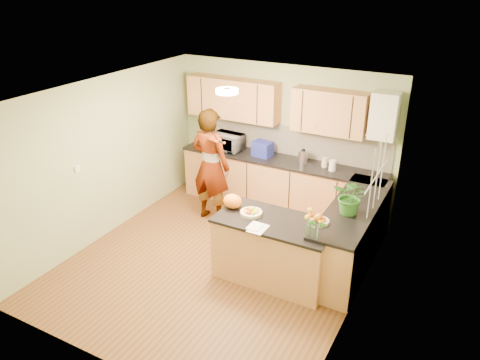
% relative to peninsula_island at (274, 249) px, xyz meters
% --- Properties ---
extents(floor, '(4.50, 4.50, 0.00)m').
position_rel_peninsula_island_xyz_m(floor, '(-0.87, -0.02, -0.45)').
color(floor, brown).
rests_on(floor, ground).
extents(ceiling, '(4.00, 4.50, 0.02)m').
position_rel_peninsula_island_xyz_m(ceiling, '(-0.87, -0.02, 2.05)').
color(ceiling, white).
rests_on(ceiling, wall_back).
extents(wall_back, '(4.00, 0.02, 2.50)m').
position_rel_peninsula_island_xyz_m(wall_back, '(-0.87, 2.23, 0.80)').
color(wall_back, '#98A978').
rests_on(wall_back, floor).
extents(wall_front, '(4.00, 0.02, 2.50)m').
position_rel_peninsula_island_xyz_m(wall_front, '(-0.87, -2.27, 0.80)').
color(wall_front, '#98A978').
rests_on(wall_front, floor).
extents(wall_left, '(0.02, 4.50, 2.50)m').
position_rel_peninsula_island_xyz_m(wall_left, '(-2.87, -0.02, 0.80)').
color(wall_left, '#98A978').
rests_on(wall_left, floor).
extents(wall_right, '(0.02, 4.50, 2.50)m').
position_rel_peninsula_island_xyz_m(wall_right, '(1.13, -0.02, 0.80)').
color(wall_right, '#98A978').
rests_on(wall_right, floor).
extents(back_counter, '(3.64, 0.62, 0.94)m').
position_rel_peninsula_island_xyz_m(back_counter, '(-0.77, 1.93, 0.02)').
color(back_counter, '#C0834D').
rests_on(back_counter, floor).
extents(right_counter, '(0.62, 2.24, 0.94)m').
position_rel_peninsula_island_xyz_m(right_counter, '(0.83, 0.83, 0.02)').
color(right_counter, '#C0834D').
rests_on(right_counter, floor).
extents(splashback, '(3.60, 0.02, 0.52)m').
position_rel_peninsula_island_xyz_m(splashback, '(-0.77, 2.22, 0.75)').
color(splashback, white).
rests_on(splashback, back_counter).
extents(upper_cabinets, '(3.20, 0.34, 0.70)m').
position_rel_peninsula_island_xyz_m(upper_cabinets, '(-1.04, 2.06, 1.40)').
color(upper_cabinets, '#C0834D').
rests_on(upper_cabinets, wall_back).
extents(boiler, '(0.40, 0.30, 0.86)m').
position_rel_peninsula_island_xyz_m(boiler, '(0.83, 2.07, 1.45)').
color(boiler, white).
rests_on(boiler, wall_back).
extents(window_right, '(0.01, 1.30, 1.05)m').
position_rel_peninsula_island_xyz_m(window_right, '(1.12, 0.58, 1.10)').
color(window_right, white).
rests_on(window_right, wall_right).
extents(light_switch, '(0.02, 0.09, 0.09)m').
position_rel_peninsula_island_xyz_m(light_switch, '(-2.85, -0.62, 0.85)').
color(light_switch, white).
rests_on(light_switch, wall_left).
extents(ceiling_lamp, '(0.30, 0.30, 0.07)m').
position_rel_peninsula_island_xyz_m(ceiling_lamp, '(-0.87, 0.28, 2.01)').
color(ceiling_lamp, '#FFEABF').
rests_on(ceiling_lamp, ceiling).
extents(peninsula_island, '(1.57, 0.80, 0.90)m').
position_rel_peninsula_island_xyz_m(peninsula_island, '(0.00, 0.00, 0.00)').
color(peninsula_island, '#C0834D').
rests_on(peninsula_island, floor).
extents(fruit_dish, '(0.30, 0.30, 0.10)m').
position_rel_peninsula_island_xyz_m(fruit_dish, '(-0.35, 0.00, 0.49)').
color(fruit_dish, beige).
rests_on(fruit_dish, peninsula_island).
extents(orange_bowl, '(0.26, 0.26, 0.15)m').
position_rel_peninsula_island_xyz_m(orange_bowl, '(0.55, 0.15, 0.51)').
color(orange_bowl, beige).
rests_on(orange_bowl, peninsula_island).
extents(flower_vase, '(0.26, 0.26, 0.49)m').
position_rel_peninsula_island_xyz_m(flower_vase, '(0.60, -0.18, 0.77)').
color(flower_vase, silver).
rests_on(flower_vase, peninsula_island).
extents(orange_bag, '(0.28, 0.24, 0.20)m').
position_rel_peninsula_island_xyz_m(orange_bag, '(-0.67, 0.05, 0.55)').
color(orange_bag, orange).
rests_on(orange_bag, peninsula_island).
extents(papers, '(0.21, 0.28, 0.01)m').
position_rel_peninsula_island_xyz_m(papers, '(-0.10, -0.30, 0.45)').
color(papers, white).
rests_on(papers, peninsula_island).
extents(violinist, '(0.74, 0.52, 1.94)m').
position_rel_peninsula_island_xyz_m(violinist, '(-1.64, 1.06, 0.52)').
color(violinist, '#EBAE90').
rests_on(violinist, floor).
extents(violin, '(0.59, 0.51, 0.15)m').
position_rel_peninsula_island_xyz_m(violin, '(-1.44, 0.84, 1.10)').
color(violin, '#4A1804').
rests_on(violin, violinist).
extents(microwave, '(0.58, 0.41, 0.30)m').
position_rel_peninsula_island_xyz_m(microwave, '(-1.81, 1.91, 0.64)').
color(microwave, white).
rests_on(microwave, back_counter).
extents(blue_box, '(0.36, 0.28, 0.26)m').
position_rel_peninsula_island_xyz_m(blue_box, '(-1.12, 1.93, 0.62)').
color(blue_box, navy).
rests_on(blue_box, back_counter).
extents(kettle, '(0.15, 0.15, 0.29)m').
position_rel_peninsula_island_xyz_m(kettle, '(-0.38, 1.97, 0.61)').
color(kettle, silver).
rests_on(kettle, back_counter).
extents(jar_cream, '(0.13, 0.13, 0.15)m').
position_rel_peninsula_island_xyz_m(jar_cream, '(-0.00, 1.97, 0.57)').
color(jar_cream, beige).
rests_on(jar_cream, back_counter).
extents(jar_white, '(0.14, 0.14, 0.18)m').
position_rel_peninsula_island_xyz_m(jar_white, '(0.16, 1.88, 0.58)').
color(jar_white, white).
rests_on(jar_white, back_counter).
extents(potted_plant, '(0.47, 0.41, 0.51)m').
position_rel_peninsula_island_xyz_m(potted_plant, '(0.83, 0.58, 0.74)').
color(potted_plant, '#327426').
rests_on(potted_plant, right_counter).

